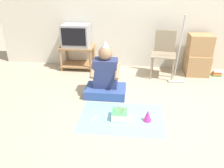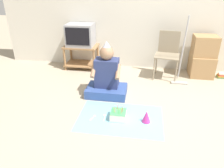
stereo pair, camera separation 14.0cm
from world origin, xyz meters
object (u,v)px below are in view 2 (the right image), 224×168
Objects in this scene: tv at (80,35)px; folding_chair at (168,51)px; birthday_cake at (118,115)px; party_hat_blue at (146,116)px; book_pile at (222,75)px; cardboard_box_stack at (203,57)px; dust_mop at (181,65)px; person_seated at (107,78)px.

folding_chair is (1.69, -0.18, -0.20)m from tv.
birthday_cake is 0.37m from party_hat_blue.
book_pile is 2.38m from birthday_cake.
cardboard_box_stack is 3.74× the size of birthday_cake.
book_pile is (0.82, 0.33, -0.29)m from dust_mop.
dust_mop is at bearing -12.57° from tv.
tv reaches higher than book_pile.
tv is 0.60× the size of person_seated.
cardboard_box_stack is 0.88× the size of person_seated.
birthday_cake is (0.27, -0.65, -0.22)m from person_seated.
dust_mop is 1.62m from birthday_cake.
tv is 1.71m from folding_chair.
person_seated is 5.39× the size of party_hat_blue.
book_pile is at bearing 4.27° from folding_chair.
party_hat_blue is (-1.38, -1.64, 0.04)m from book_pile.
tv is 2.28m from party_hat_blue.
tv is 1.99m from dust_mop.
tv is at bearing 127.88° from party_hat_blue.
birthday_cake is (-1.75, -1.62, 0.01)m from book_pile.
person_seated is 4.23× the size of birthday_cake.
cardboard_box_stack is 2.18m from birthday_cake.
cardboard_box_stack is (0.66, 0.14, -0.13)m from folding_chair.
cardboard_box_stack is at bearing 42.20° from dust_mop.
person_seated is (0.71, -1.07, -0.40)m from tv.
birthday_cake is at bearing -67.17° from person_seated.
dust_mop is at bearing -47.33° from folding_chair.
dust_mop is at bearing 66.88° from party_hat_blue.
folding_chair is 0.37m from dust_mop.
tv is at bearing 177.90° from book_pile.
book_pile is 2.25m from person_seated.
folding_chair is at bearing -6.04° from tv.
folding_chair is at bearing 65.63° from birthday_cake.
person_seated is at bearing -151.63° from dust_mop.
cardboard_box_stack is at bearing -0.89° from tv.
folding_chair is 1.14m from book_pile.
party_hat_blue is at bearing -130.06° from book_pile.
person_seated reaches higher than party_hat_blue.
party_hat_blue reaches higher than book_pile.
dust_mop is 1.36× the size of person_seated.
book_pile is at bearing 42.86° from birthday_cake.
dust_mop reaches higher than tv.
tv is 2.37m from cardboard_box_stack.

